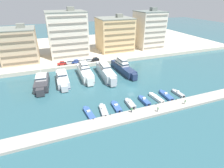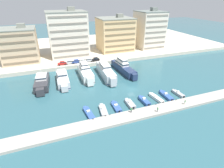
{
  "view_description": "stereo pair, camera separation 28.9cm",
  "coord_description": "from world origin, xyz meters",
  "px_view_note": "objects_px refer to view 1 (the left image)",
  "views": [
    {
      "loc": [
        -27.92,
        -52.92,
        32.12
      ],
      "look_at": [
        -7.29,
        1.91,
        2.5
      ],
      "focal_mm": 28.0,
      "sensor_mm": 36.0,
      "label": 1
    },
    {
      "loc": [
        -27.65,
        -53.02,
        32.12
      ],
      "look_at": [
        -7.29,
        1.91,
        2.5
      ],
      "focal_mm": 28.0,
      "sensor_mm": 36.0,
      "label": 2
    }
  ],
  "objects_px": {
    "motorboat_grey_center_left": "(130,104)",
    "car_red_far_left": "(62,63)",
    "car_silver_left": "(69,62)",
    "motorboat_white_center_right": "(156,98)",
    "car_blue_mid_left": "(76,61)",
    "yacht_white_mid_left": "(85,72)",
    "yacht_silver_center_left": "(106,72)",
    "motorboat_blue_far_left": "(89,113)",
    "car_black_center_right": "(95,59)",
    "motorboat_blue_mid_right": "(166,95)",
    "motorboat_blue_mid_left": "(116,107)",
    "yacht_navy_center": "(123,67)",
    "pedestrian_far_side": "(185,102)",
    "motorboat_grey_left": "(103,110)",
    "car_silver_center": "(88,60)",
    "pedestrian_near_edge": "(158,109)",
    "yacht_charcoal_far_left": "(42,83)",
    "pedestrian_mid_deck": "(132,109)",
    "yacht_silver_left": "(63,79)",
    "motorboat_grey_right": "(178,93)",
    "car_silver_center_left": "(83,61)",
    "motorboat_blue_center": "(144,101)"
  },
  "relations": [
    {
      "from": "car_silver_left",
      "to": "motorboat_white_center_right",
      "type": "bearing_deg",
      "value": -60.25
    },
    {
      "from": "motorboat_blue_mid_left",
      "to": "motorboat_blue_mid_right",
      "type": "relative_size",
      "value": 0.88
    },
    {
      "from": "car_black_center_right",
      "to": "motorboat_white_center_right",
      "type": "bearing_deg",
      "value": -76.0
    },
    {
      "from": "yacht_charcoal_far_left",
      "to": "car_red_far_left",
      "type": "height_order",
      "value": "yacht_charcoal_far_left"
    },
    {
      "from": "motorboat_grey_left",
      "to": "car_silver_center",
      "type": "bearing_deg",
      "value": 82.55
    },
    {
      "from": "motorboat_blue_center",
      "to": "motorboat_white_center_right",
      "type": "relative_size",
      "value": 0.86
    },
    {
      "from": "motorboat_grey_center_left",
      "to": "pedestrian_mid_deck",
      "type": "bearing_deg",
      "value": -111.57
    },
    {
      "from": "pedestrian_near_edge",
      "to": "pedestrian_mid_deck",
      "type": "height_order",
      "value": "pedestrian_mid_deck"
    },
    {
      "from": "yacht_silver_left",
      "to": "car_red_far_left",
      "type": "bearing_deg",
      "value": 84.36
    },
    {
      "from": "motorboat_blue_center",
      "to": "pedestrian_near_edge",
      "type": "relative_size",
      "value": 3.74
    },
    {
      "from": "motorboat_blue_mid_left",
      "to": "pedestrian_near_edge",
      "type": "distance_m",
      "value": 12.93
    },
    {
      "from": "motorboat_blue_far_left",
      "to": "yacht_white_mid_left",
      "type": "bearing_deg",
      "value": 79.38
    },
    {
      "from": "motorboat_blue_mid_left",
      "to": "motorboat_blue_mid_right",
      "type": "bearing_deg",
      "value": 0.33
    },
    {
      "from": "yacht_silver_center_left",
      "to": "motorboat_blue_far_left",
      "type": "xyz_separation_m",
      "value": [
        -13.76,
        -24.77,
        -1.87
      ]
    },
    {
      "from": "car_silver_left",
      "to": "yacht_white_mid_left",
      "type": "bearing_deg",
      "value": -71.86
    },
    {
      "from": "yacht_charcoal_far_left",
      "to": "car_blue_mid_left",
      "type": "relative_size",
      "value": 4.02
    },
    {
      "from": "motorboat_blue_mid_right",
      "to": "car_silver_center_left",
      "type": "relative_size",
      "value": 1.74
    },
    {
      "from": "yacht_white_mid_left",
      "to": "pedestrian_near_edge",
      "type": "relative_size",
      "value": 11.61
    },
    {
      "from": "yacht_white_mid_left",
      "to": "car_red_far_left",
      "type": "bearing_deg",
      "value": 120.09
    },
    {
      "from": "yacht_charcoal_far_left",
      "to": "yacht_silver_center_left",
      "type": "height_order",
      "value": "yacht_silver_center_left"
    },
    {
      "from": "yacht_charcoal_far_left",
      "to": "pedestrian_far_side",
      "type": "xyz_separation_m",
      "value": [
        42.93,
        -30.67,
        -0.06
      ]
    },
    {
      "from": "yacht_white_mid_left",
      "to": "motorboat_grey_center_left",
      "type": "distance_m",
      "value": 28.31
    },
    {
      "from": "car_red_far_left",
      "to": "car_black_center_right",
      "type": "height_order",
      "value": "same"
    },
    {
      "from": "car_silver_center_left",
      "to": "pedestrian_mid_deck",
      "type": "height_order",
      "value": "car_silver_center_left"
    },
    {
      "from": "motorboat_blue_mid_right",
      "to": "yacht_silver_center_left",
      "type": "bearing_deg",
      "value": 121.04
    },
    {
      "from": "motorboat_blue_mid_right",
      "to": "yacht_navy_center",
      "type": "bearing_deg",
      "value": 101.14
    },
    {
      "from": "car_blue_mid_left",
      "to": "yacht_white_mid_left",
      "type": "bearing_deg",
      "value": -84.52
    },
    {
      "from": "yacht_white_mid_left",
      "to": "yacht_silver_center_left",
      "type": "distance_m",
      "value": 9.0
    },
    {
      "from": "car_silver_center_left",
      "to": "car_silver_center",
      "type": "bearing_deg",
      "value": 4.13
    },
    {
      "from": "yacht_charcoal_far_left",
      "to": "yacht_silver_left",
      "type": "xyz_separation_m",
      "value": [
        7.96,
        0.65,
        -0.02
      ]
    },
    {
      "from": "motorboat_grey_right",
      "to": "car_silver_left",
      "type": "xyz_separation_m",
      "value": [
        -32.92,
        41.43,
        2.29
      ]
    },
    {
      "from": "car_red_far_left",
      "to": "pedestrian_mid_deck",
      "type": "relative_size",
      "value": 2.34
    },
    {
      "from": "motorboat_grey_left",
      "to": "pedestrian_mid_deck",
      "type": "bearing_deg",
      "value": -30.31
    },
    {
      "from": "motorboat_blue_mid_left",
      "to": "motorboat_blue_mid_right",
      "type": "height_order",
      "value": "motorboat_blue_mid_right"
    },
    {
      "from": "car_red_far_left",
      "to": "motorboat_blue_mid_right",
      "type": "bearing_deg",
      "value": -52.42
    },
    {
      "from": "motorboat_grey_center_left",
      "to": "car_blue_mid_left",
      "type": "distance_m",
      "value": 42.63
    },
    {
      "from": "motorboat_grey_right",
      "to": "car_silver_center_left",
      "type": "bearing_deg",
      "value": 122.58
    },
    {
      "from": "yacht_silver_left",
      "to": "car_silver_center_left",
      "type": "relative_size",
      "value": 4.06
    },
    {
      "from": "yacht_navy_center",
      "to": "pedestrian_far_side",
      "type": "relative_size",
      "value": 13.82
    },
    {
      "from": "yacht_silver_center_left",
      "to": "car_blue_mid_left",
      "type": "distance_m",
      "value": 19.72
    },
    {
      "from": "yacht_white_mid_left",
      "to": "yacht_silver_center_left",
      "type": "bearing_deg",
      "value": -15.92
    },
    {
      "from": "yacht_navy_center",
      "to": "pedestrian_near_edge",
      "type": "bearing_deg",
      "value": -95.93
    },
    {
      "from": "motorboat_grey_left",
      "to": "yacht_navy_center",
      "type": "bearing_deg",
      "value": 55.6
    },
    {
      "from": "yacht_silver_left",
      "to": "yacht_white_mid_left",
      "type": "bearing_deg",
      "value": 13.49
    },
    {
      "from": "yacht_charcoal_far_left",
      "to": "motorboat_white_center_right",
      "type": "xyz_separation_m",
      "value": [
        36.78,
        -23.79,
        -1.28
      ]
    },
    {
      "from": "motorboat_blue_far_left",
      "to": "car_silver_center",
      "type": "bearing_deg",
      "value": 76.45
    },
    {
      "from": "motorboat_blue_mid_right",
      "to": "motorboat_blue_far_left",
      "type": "bearing_deg",
      "value": -178.64
    },
    {
      "from": "car_silver_left",
      "to": "car_silver_center_left",
      "type": "bearing_deg",
      "value": -3.71
    },
    {
      "from": "motorboat_grey_center_left",
      "to": "car_red_far_left",
      "type": "bearing_deg",
      "value": 112.61
    },
    {
      "from": "yacht_silver_center_left",
      "to": "car_red_far_left",
      "type": "distance_m",
      "value": 23.84
    }
  ]
}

